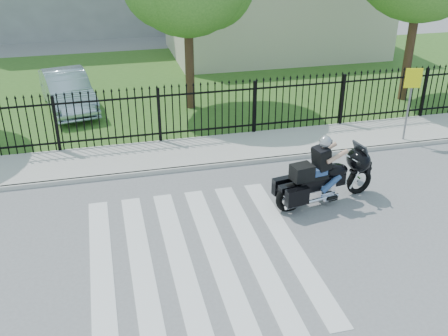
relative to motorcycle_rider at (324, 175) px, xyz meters
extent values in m
plane|color=slate|center=(-3.43, -1.50, -0.75)|extent=(120.00, 120.00, 0.00)
cube|color=#ADAAA3|center=(-3.43, 3.50, -0.69)|extent=(40.00, 2.00, 0.12)
cube|color=#ADAAA3|center=(-3.43, 2.50, -0.69)|extent=(40.00, 0.12, 0.12)
cube|color=#33591E|center=(-3.43, 10.50, -0.74)|extent=(40.00, 12.00, 0.02)
cube|color=black|center=(-3.43, 4.50, -0.40)|extent=(26.00, 0.04, 0.05)
cube|color=black|center=(-3.43, 4.50, 0.80)|extent=(26.00, 0.04, 0.05)
cylinder|color=#382316|center=(-1.93, 7.50, 1.33)|extent=(0.32, 0.32, 4.16)
cylinder|color=#382316|center=(6.07, 6.50, 1.65)|extent=(0.32, 0.32, 4.80)
cube|color=beige|center=(3.57, 14.50, 1.00)|extent=(10.00, 6.00, 3.50)
torus|color=black|center=(1.09, 0.20, -0.41)|extent=(0.73, 0.27, 0.72)
torus|color=black|center=(-0.92, -0.17, -0.41)|extent=(0.78, 0.29, 0.76)
cube|color=black|center=(-0.10, -0.02, -0.18)|extent=(1.38, 0.50, 0.31)
ellipsoid|color=black|center=(0.32, 0.06, 0.06)|extent=(0.71, 0.53, 0.34)
cube|color=black|center=(-0.30, -0.06, 0.02)|extent=(0.73, 0.45, 0.10)
cube|color=silver|center=(0.06, 0.01, -0.36)|extent=(0.47, 0.38, 0.31)
ellipsoid|color=black|center=(0.98, 0.18, 0.21)|extent=(0.69, 0.84, 0.56)
cube|color=black|center=(-0.63, -0.12, 0.21)|extent=(0.57, 0.48, 0.38)
cube|color=navy|center=(-0.18, -0.03, 0.15)|extent=(0.41, 0.37, 0.19)
sphere|color=#A0A3A8|center=(-0.05, -0.01, 0.90)|extent=(0.30, 0.30, 0.30)
imported|color=#92A9B8|center=(-6.23, 8.39, -0.06)|extent=(2.24, 4.32, 1.35)
cylinder|color=slate|center=(3.91, 2.80, 0.45)|extent=(0.06, 0.06, 2.16)
cube|color=#F4F20C|center=(3.91, 2.78, 1.33)|extent=(0.49, 0.15, 0.59)
camera|label=1|loc=(-5.04, -10.40, 5.85)|focal=42.00mm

